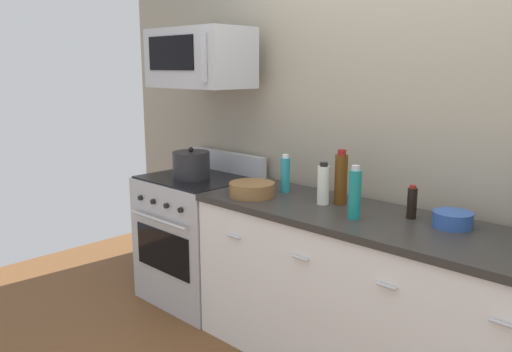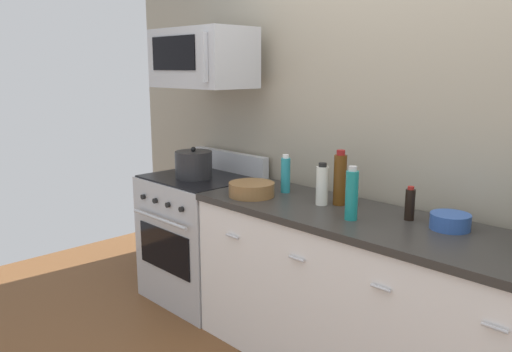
{
  "view_description": "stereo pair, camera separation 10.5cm",
  "coord_description": "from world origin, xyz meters",
  "px_view_note": "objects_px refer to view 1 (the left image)",
  "views": [
    {
      "loc": [
        1.32,
        -2.29,
        1.69
      ],
      "look_at": [
        -0.83,
        -0.05,
        1.03
      ],
      "focal_mm": 36.04,
      "sensor_mm": 36.0,
      "label": 1
    },
    {
      "loc": [
        1.4,
        -2.22,
        1.69
      ],
      "look_at": [
        -0.83,
        -0.05,
        1.03
      ],
      "focal_mm": 36.04,
      "sensor_mm": 36.0,
      "label": 2
    }
  ],
  "objects_px": {
    "microwave": "(200,58)",
    "bowl_blue_mixing": "(453,219)",
    "bottle_soy_sauce_dark": "(412,203)",
    "bottle_dish_soap": "(285,174)",
    "bowl_wooden_salad": "(252,189)",
    "bottle_wine_amber": "(341,178)",
    "bottle_vinegar_white": "(323,184)",
    "range_oven": "(199,237)",
    "stockpot": "(191,165)",
    "bottle_sparkling_teal": "(355,194)"
  },
  "relations": [
    {
      "from": "microwave",
      "to": "bowl_wooden_salad",
      "type": "distance_m",
      "value": 1.04
    },
    {
      "from": "stockpot",
      "to": "microwave",
      "type": "bearing_deg",
      "value": 89.87
    },
    {
      "from": "bowl_blue_mixing",
      "to": "stockpot",
      "type": "xyz_separation_m",
      "value": [
        -1.81,
        -0.17,
        0.06
      ]
    },
    {
      "from": "bottle_dish_soap",
      "to": "bottle_wine_amber",
      "type": "relative_size",
      "value": 0.76
    },
    {
      "from": "bottle_sparkling_teal",
      "to": "bottle_vinegar_white",
      "type": "bearing_deg",
      "value": 157.08
    },
    {
      "from": "bowl_blue_mixing",
      "to": "bottle_dish_soap",
      "type": "bearing_deg",
      "value": -178.82
    },
    {
      "from": "range_oven",
      "to": "bottle_soy_sauce_dark",
      "type": "xyz_separation_m",
      "value": [
        1.59,
        0.12,
        0.53
      ]
    },
    {
      "from": "microwave",
      "to": "bottle_dish_soap",
      "type": "xyz_separation_m",
      "value": [
        0.74,
        0.05,
        -0.72
      ]
    },
    {
      "from": "microwave",
      "to": "bottle_soy_sauce_dark",
      "type": "relative_size",
      "value": 4.2
    },
    {
      "from": "range_oven",
      "to": "microwave",
      "type": "xyz_separation_m",
      "value": [
        0.0,
        0.04,
        1.28
      ]
    },
    {
      "from": "stockpot",
      "to": "bottle_vinegar_white",
      "type": "bearing_deg",
      "value": 4.36
    },
    {
      "from": "bottle_dish_soap",
      "to": "bowl_blue_mixing",
      "type": "distance_m",
      "value": 1.07
    },
    {
      "from": "bowl_blue_mixing",
      "to": "stockpot",
      "type": "relative_size",
      "value": 0.74
    },
    {
      "from": "bottle_wine_amber",
      "to": "bottle_vinegar_white",
      "type": "relative_size",
      "value": 1.3
    },
    {
      "from": "microwave",
      "to": "bottle_dish_soap",
      "type": "bearing_deg",
      "value": 4.15
    },
    {
      "from": "range_oven",
      "to": "bowl_wooden_salad",
      "type": "xyz_separation_m",
      "value": [
        0.66,
        -0.12,
        0.5
      ]
    },
    {
      "from": "microwave",
      "to": "bottle_wine_amber",
      "type": "relative_size",
      "value": 2.36
    },
    {
      "from": "bottle_soy_sauce_dark",
      "to": "bowl_blue_mixing",
      "type": "relative_size",
      "value": 0.92
    },
    {
      "from": "bottle_vinegar_white",
      "to": "bowl_wooden_salad",
      "type": "bearing_deg",
      "value": -160.57
    },
    {
      "from": "bottle_soy_sauce_dark",
      "to": "bottle_dish_soap",
      "type": "bearing_deg",
      "value": -178.86
    },
    {
      "from": "bowl_wooden_salad",
      "to": "bottle_wine_amber",
      "type": "bearing_deg",
      "value": 24.16
    },
    {
      "from": "bottle_vinegar_white",
      "to": "bowl_blue_mixing",
      "type": "distance_m",
      "value": 0.73
    },
    {
      "from": "bottle_dish_soap",
      "to": "bowl_blue_mixing",
      "type": "bearing_deg",
      "value": 1.18
    },
    {
      "from": "bowl_wooden_salad",
      "to": "stockpot",
      "type": "distance_m",
      "value": 0.67
    },
    {
      "from": "bottle_wine_amber",
      "to": "bottle_dish_soap",
      "type": "bearing_deg",
      "value": -179.58
    },
    {
      "from": "microwave",
      "to": "bowl_blue_mixing",
      "type": "bearing_deg",
      "value": 2.4
    },
    {
      "from": "microwave",
      "to": "bottle_wine_amber",
      "type": "xyz_separation_m",
      "value": [
        1.16,
        0.06,
        -0.68
      ]
    },
    {
      "from": "bottle_wine_amber",
      "to": "microwave",
      "type": "bearing_deg",
      "value": -177.19
    },
    {
      "from": "bottle_wine_amber",
      "to": "bowl_blue_mixing",
      "type": "bearing_deg",
      "value": 1.66
    },
    {
      "from": "bottle_vinegar_white",
      "to": "bottle_wine_amber",
      "type": "bearing_deg",
      "value": 45.78
    },
    {
      "from": "bottle_wine_amber",
      "to": "bowl_blue_mixing",
      "type": "height_order",
      "value": "bottle_wine_amber"
    },
    {
      "from": "microwave",
      "to": "bottle_dish_soap",
      "type": "relative_size",
      "value": 3.09
    },
    {
      "from": "bottle_vinegar_white",
      "to": "bottle_sparkling_teal",
      "type": "bearing_deg",
      "value": -22.92
    },
    {
      "from": "bottle_sparkling_teal",
      "to": "bowl_blue_mixing",
      "type": "xyz_separation_m",
      "value": [
        0.43,
        0.21,
        -0.09
      ]
    },
    {
      "from": "bottle_dish_soap",
      "to": "bottle_wine_amber",
      "type": "xyz_separation_m",
      "value": [
        0.41,
        0.0,
        0.04
      ]
    },
    {
      "from": "stockpot",
      "to": "bowl_blue_mixing",
      "type": "bearing_deg",
      "value": 5.49
    },
    {
      "from": "microwave",
      "to": "bowl_blue_mixing",
      "type": "distance_m",
      "value": 1.97
    },
    {
      "from": "bottle_vinegar_white",
      "to": "stockpot",
      "type": "relative_size",
      "value": 0.93
    },
    {
      "from": "bottle_vinegar_white",
      "to": "bottle_soy_sauce_dark",
      "type": "xyz_separation_m",
      "value": [
        0.5,
        0.09,
        -0.03
      ]
    },
    {
      "from": "range_oven",
      "to": "bottle_sparkling_teal",
      "type": "distance_m",
      "value": 1.5
    },
    {
      "from": "range_oven",
      "to": "stockpot",
      "type": "xyz_separation_m",
      "value": [
        0.0,
        -0.05,
        0.55
      ]
    },
    {
      "from": "range_oven",
      "to": "bowl_blue_mixing",
      "type": "distance_m",
      "value": 1.87
    },
    {
      "from": "bottle_vinegar_white",
      "to": "bottle_sparkling_teal",
      "type": "relative_size",
      "value": 0.86
    },
    {
      "from": "range_oven",
      "to": "bottle_vinegar_white",
      "type": "relative_size",
      "value": 4.41
    },
    {
      "from": "range_oven",
      "to": "bottle_sparkling_teal",
      "type": "relative_size",
      "value": 3.81
    },
    {
      "from": "microwave",
      "to": "bottle_soy_sauce_dark",
      "type": "height_order",
      "value": "microwave"
    },
    {
      "from": "microwave",
      "to": "bottle_sparkling_teal",
      "type": "bearing_deg",
      "value": -5.73
    },
    {
      "from": "bottle_sparkling_teal",
      "to": "bowl_wooden_salad",
      "type": "height_order",
      "value": "bottle_sparkling_teal"
    },
    {
      "from": "bottle_vinegar_white",
      "to": "bowl_wooden_salad",
      "type": "height_order",
      "value": "bottle_vinegar_white"
    },
    {
      "from": "range_oven",
      "to": "bowl_wooden_salad",
      "type": "distance_m",
      "value": 0.84
    }
  ]
}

